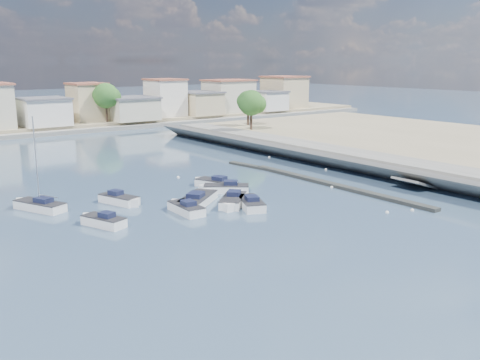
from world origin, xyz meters
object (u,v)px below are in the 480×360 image
(motorboat_b, at_px, (250,203))
(motorboat_c, at_px, (224,189))
(motorboat_a, at_px, (102,221))
(motorboat_g, at_px, (121,200))
(sailboat, at_px, (38,205))
(motorboat_f, at_px, (214,183))
(motorboat_d, at_px, (232,202))
(motorboat_h, at_px, (199,199))
(motorboat_e, at_px, (185,208))

(motorboat_b, bearing_deg, motorboat_c, 77.50)
(motorboat_a, distance_m, motorboat_g, 7.06)
(motorboat_a, xyz_separation_m, sailboat, (-2.81, 8.31, 0.04))
(motorboat_f, height_order, motorboat_g, same)
(motorboat_b, height_order, motorboat_d, same)
(motorboat_g, bearing_deg, motorboat_h, -34.85)
(motorboat_f, height_order, motorboat_h, same)
(motorboat_a, bearing_deg, motorboat_c, 12.55)
(motorboat_b, distance_m, motorboat_c, 6.43)
(motorboat_h, xyz_separation_m, sailboat, (-13.37, 7.07, 0.04))
(motorboat_d, relative_size, motorboat_h, 0.80)
(motorboat_a, height_order, motorboat_b, same)
(motorboat_b, relative_size, motorboat_c, 1.04)
(motorboat_a, distance_m, motorboat_h, 10.63)
(motorboat_e, xyz_separation_m, motorboat_g, (-3.45, 6.38, 0.00))
(motorboat_a, height_order, sailboat, sailboat)
(motorboat_e, relative_size, motorboat_h, 0.82)
(motorboat_c, xyz_separation_m, sailboat, (-17.88, 4.95, 0.04))
(motorboat_d, height_order, motorboat_f, same)
(motorboat_h, bearing_deg, motorboat_c, 25.12)
(motorboat_f, relative_size, motorboat_h, 0.87)
(sailboat, bearing_deg, motorboat_e, -40.75)
(motorboat_d, relative_size, motorboat_f, 0.92)
(motorboat_d, distance_m, motorboat_f, 8.17)
(motorboat_e, distance_m, motorboat_h, 3.47)
(motorboat_h, bearing_deg, motorboat_b, -53.12)
(motorboat_c, distance_m, motorboat_f, 2.84)
(sailboat, bearing_deg, motorboat_f, -6.72)
(motorboat_a, relative_size, motorboat_e, 0.92)
(motorboat_e, xyz_separation_m, motorboat_h, (2.82, 2.01, 0.00))
(motorboat_d, relative_size, motorboat_g, 1.00)
(motorboat_a, relative_size, motorboat_h, 0.75)
(motorboat_d, bearing_deg, motorboat_e, 172.17)
(motorboat_g, bearing_deg, motorboat_a, -127.40)
(motorboat_a, distance_m, motorboat_d, 12.76)
(motorboat_b, height_order, motorboat_h, same)
(motorboat_a, height_order, motorboat_h, same)
(motorboat_a, height_order, motorboat_g, same)
(motorboat_e, height_order, motorboat_g, same)
(motorboat_g, relative_size, motorboat_h, 0.80)
(motorboat_b, bearing_deg, motorboat_h, 126.88)
(motorboat_d, bearing_deg, motorboat_f, 68.17)
(motorboat_b, height_order, motorboat_c, same)
(motorboat_b, bearing_deg, motorboat_g, 137.76)
(motorboat_b, xyz_separation_m, motorboat_h, (-3.12, 4.16, 0.00))
(motorboat_h, relative_size, sailboat, 0.66)
(motorboat_c, height_order, motorboat_e, same)
(motorboat_a, relative_size, motorboat_g, 0.94)
(motorboat_b, xyz_separation_m, motorboat_g, (-9.39, 8.53, 0.00))
(motorboat_d, height_order, motorboat_h, same)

